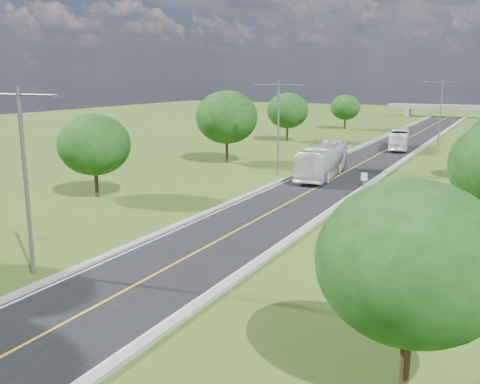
{
  "coord_description": "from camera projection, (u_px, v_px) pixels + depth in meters",
  "views": [
    {
      "loc": [
        16.65,
        -7.12,
        10.54
      ],
      "look_at": [
        0.68,
        23.47,
        3.0
      ],
      "focal_mm": 40.0,
      "sensor_mm": 36.0,
      "label": 1
    }
  ],
  "objects": [
    {
      "name": "streetlight_mid_left",
      "position": [
        278.0,
        120.0,
        56.35
      ],
      "size": [
        5.9,
        0.25,
        10.0
      ],
      "color": "slate",
      "rests_on": "ground"
    },
    {
      "name": "bus_outbound",
      "position": [
        399.0,
        139.0,
        77.29
      ],
      "size": [
        3.95,
        10.49,
        2.85
      ],
      "primitive_type": "imported",
      "rotation": [
        0.0,
        0.0,
        3.3
      ],
      "color": "silver",
      "rests_on": "road"
    },
    {
      "name": "streetlight_near_left",
      "position": [
        24.0,
        166.0,
        27.78
      ],
      "size": [
        5.9,
        0.25,
        10.0
      ],
      "color": "slate",
      "rests_on": "ground"
    },
    {
      "name": "bus_inbound",
      "position": [
        323.0,
        161.0,
        56.18
      ],
      "size": [
        4.08,
        12.52,
        3.43
      ],
      "primitive_type": "imported",
      "rotation": [
        0.0,
        0.0,
        0.1
      ],
      "color": "silver",
      "rests_on": "road"
    },
    {
      "name": "curb_right",
      "position": [
        411.0,
        155.0,
        71.15
      ],
      "size": [
        0.5,
        150.0,
        0.22
      ],
      "primitive_type": "cube",
      "color": "gray",
      "rests_on": "ground"
    },
    {
      "name": "overpass",
      "position": [
        448.0,
        108.0,
        136.66
      ],
      "size": [
        30.0,
        3.0,
        3.2
      ],
      "color": "gray",
      "rests_on": "ground"
    },
    {
      "name": "road",
      "position": [
        379.0,
        154.0,
        73.09
      ],
      "size": [
        8.0,
        150.0,
        0.06
      ],
      "primitive_type": "cube",
      "color": "black",
      "rests_on": "ground"
    },
    {
      "name": "curb_left",
      "position": [
        349.0,
        151.0,
        74.99
      ],
      "size": [
        0.5,
        150.0,
        0.22
      ],
      "primitive_type": "cube",
      "color": "gray",
      "rests_on": "ground"
    },
    {
      "name": "tree_ra",
      "position": [
        412.0,
        262.0,
        17.28
      ],
      "size": [
        6.3,
        6.3,
        7.33
      ],
      "color": "black",
      "rests_on": "ground"
    },
    {
      "name": "tree_ld",
      "position": [
        288.0,
        111.0,
        86.65
      ],
      "size": [
        6.72,
        6.72,
        7.82
      ],
      "color": "black",
      "rests_on": "ground"
    },
    {
      "name": "speed_limit_sign",
      "position": [
        364.0,
        181.0,
        46.14
      ],
      "size": [
        0.55,
        0.09,
        2.4
      ],
      "color": "slate",
      "rests_on": "ground"
    },
    {
      "name": "tree_le",
      "position": [
        345.0,
        107.0,
        106.44
      ],
      "size": [
        5.88,
        5.88,
        6.84
      ],
      "color": "black",
      "rests_on": "ground"
    },
    {
      "name": "ground",
      "position": [
        368.0,
        160.0,
        67.9
      ],
      "size": [
        260.0,
        260.0,
        0.0
      ],
      "primitive_type": "plane",
      "color": "#325217",
      "rests_on": "ground"
    },
    {
      "name": "streetlight_far_right",
      "position": [
        441.0,
        107.0,
        79.51
      ],
      "size": [
        5.9,
        0.25,
        10.0
      ],
      "color": "slate",
      "rests_on": "ground"
    },
    {
      "name": "tree_lc",
      "position": [
        227.0,
        117.0,
        64.83
      ],
      "size": [
        7.56,
        7.56,
        8.79
      ],
      "color": "black",
      "rests_on": "ground"
    },
    {
      "name": "tree_lb",
      "position": [
        94.0,
        145.0,
        46.43
      ],
      "size": [
        6.3,
        6.3,
        7.33
      ],
      "color": "black",
      "rests_on": "ground"
    }
  ]
}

